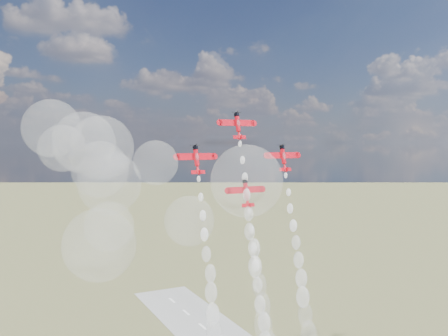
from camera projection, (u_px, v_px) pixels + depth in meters
plane_lead at (238, 125)px, 143.65m from camera, size 11.83×4.56×8.29m
plane_left at (197, 159)px, 135.19m from camera, size 11.83×4.56×8.29m
plane_right at (283, 158)px, 148.39m from camera, size 11.83×4.56×8.29m
plane_slot at (246, 192)px, 139.93m from camera, size 11.83×4.56×8.29m
smoke_trail_lead at (261, 299)px, 134.44m from camera, size 5.57×18.56×59.49m
smoke_trail_right at (307, 327)px, 139.29m from camera, size 5.72×17.69×58.56m
drifted_smoke_cloud at (133, 186)px, 132.17m from camera, size 69.03×39.38×51.76m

